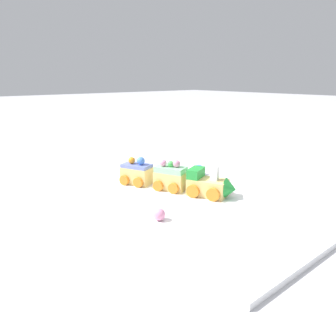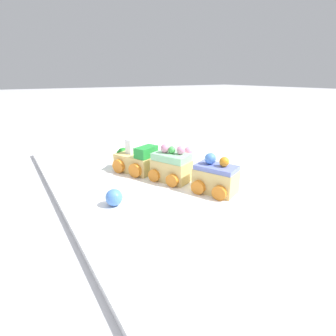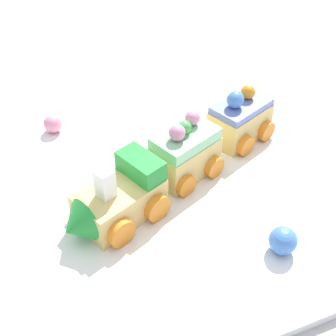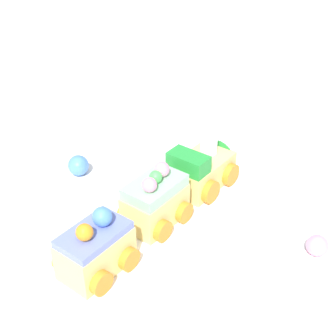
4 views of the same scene
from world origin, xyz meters
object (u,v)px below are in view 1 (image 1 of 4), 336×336
at_px(gumball_blue, 199,170).
at_px(gumball_pink, 159,214).
at_px(cake_car_blueberry, 137,173).
at_px(cake_train_locomotive, 211,186).
at_px(cake_car_mint, 171,178).

distance_m(gumball_blue, gumball_pink, 0.34).
xyz_separation_m(cake_car_blueberry, gumball_pink, (0.22, -0.10, -0.01)).
relative_size(cake_train_locomotive, cake_car_blueberry, 1.40).
bearing_deg(cake_car_mint, cake_train_locomotive, 0.03).
bearing_deg(cake_train_locomotive, cake_car_mint, -179.97).
relative_size(cake_train_locomotive, gumball_pink, 5.09).
bearing_deg(gumball_pink, cake_train_locomotive, 99.48).
height_order(cake_car_mint, gumball_pink, cake_car_mint).
xyz_separation_m(cake_car_mint, gumball_pink, (0.13, -0.14, -0.02)).
relative_size(cake_car_mint, cake_car_blueberry, 1.00).
bearing_deg(cake_train_locomotive, gumball_blue, 121.31).
bearing_deg(cake_train_locomotive, gumball_pink, -103.06).
height_order(cake_train_locomotive, gumball_blue, cake_train_locomotive).
relative_size(cake_car_mint, gumball_blue, 3.05).
distance_m(cake_train_locomotive, gumball_blue, 0.18).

